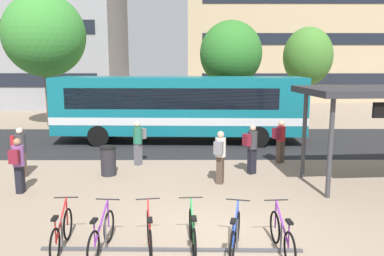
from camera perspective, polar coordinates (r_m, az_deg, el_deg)
ground at (r=8.66m, az=3.05°, el=-16.86°), size 200.00×200.00×0.00m
bus_lane_asphalt at (r=18.88m, az=1.15°, el=-2.06°), size 80.00×7.20×0.01m
city_bus at (r=18.60m, az=-1.75°, el=3.29°), size 12.10×2.94×3.20m
bike_rack at (r=8.29m, az=-3.14°, el=-17.41°), size 5.47×0.20×0.70m
parked_bicycle_red_0 at (r=8.63m, az=-19.01°, el=-14.69°), size 0.52×1.72×0.99m
parked_bicycle_purple_1 at (r=8.30m, az=-13.44°, el=-15.44°), size 0.52×1.72×0.99m
parked_bicycle_red_2 at (r=8.17m, az=-6.43°, el=-15.66°), size 0.52×1.71×0.99m
parked_bicycle_green_3 at (r=8.19m, az=0.08°, el=-15.52°), size 0.52×1.72×0.99m
parked_bicycle_blue_4 at (r=8.11m, az=6.48°, el=-15.84°), size 0.58×1.69×0.99m
parked_bicycle_purple_5 at (r=8.25m, az=13.37°, el=-15.58°), size 0.52×1.72×0.99m
commuter_maroon_pack_0 at (r=15.14m, az=13.12°, el=-1.56°), size 0.61×0.53×1.68m
commuter_grey_pack_1 at (r=12.22m, az=4.25°, el=-3.87°), size 0.46×0.59×1.73m
commuter_maroon_pack_2 at (r=12.44m, az=-24.69°, el=-4.67°), size 0.34×0.52×1.68m
commuter_grey_pack_3 at (r=14.61m, az=-8.08°, el=-1.77°), size 0.55×0.60×1.70m
commuter_maroon_pack_4 at (r=13.43m, az=8.95°, el=-2.66°), size 0.61×0.53×1.75m
commuter_red_pack_5 at (r=14.21m, az=-24.44°, el=-2.83°), size 0.61×0.53×1.72m
trash_bin at (r=13.55m, az=-12.47°, el=-4.82°), size 0.55×0.55×1.03m
street_tree_0 at (r=26.67m, az=17.02°, el=10.21°), size 3.23×3.23×6.21m
street_tree_1 at (r=24.98m, az=-21.30°, el=12.83°), size 4.85×4.85×7.98m
street_tree_2 at (r=23.07m, az=5.87°, el=11.05°), size 3.69×3.69×6.35m
building_left_wing at (r=38.90m, az=-23.41°, el=15.57°), size 16.42×10.11×16.63m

